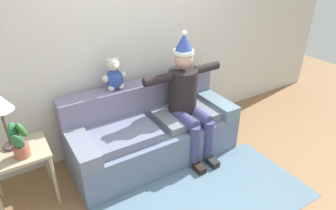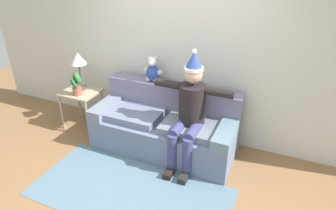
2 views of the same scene
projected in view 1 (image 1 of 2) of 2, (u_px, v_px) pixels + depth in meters
ground_plane at (202, 207)px, 2.95m from camera, size 10.00×10.00×0.00m
back_wall at (128, 39)px, 3.46m from camera, size 7.00×0.10×2.70m
couch at (151, 130)px, 3.56m from camera, size 1.98×0.86×0.87m
person_seated at (187, 96)px, 3.42m from camera, size 1.02×0.77×1.52m
teddy_bear at (114, 75)px, 3.27m from camera, size 0.29×0.17×0.38m
side_table at (19, 160)px, 2.80m from camera, size 0.55×0.47×0.61m
potted_plant at (19, 141)px, 2.62m from camera, size 0.20×0.20×0.37m
area_rug at (201, 206)px, 2.95m from camera, size 2.34×1.11×0.01m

